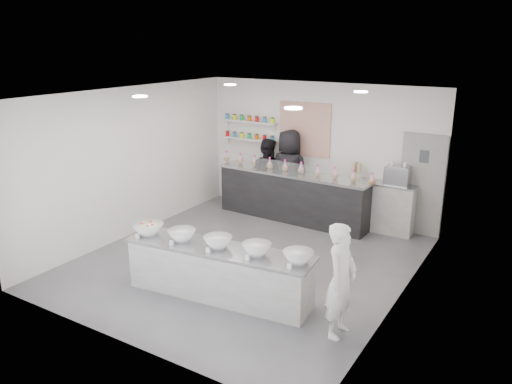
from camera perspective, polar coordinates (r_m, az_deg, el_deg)
floor at (r=9.17m, az=-1.08°, el=-7.90°), size 6.00×6.00×0.00m
ceiling at (r=8.36m, az=-1.20°, el=11.10°), size 6.00×6.00×0.00m
back_wall at (r=11.21m, az=7.16°, el=4.71°), size 5.50×0.00×5.50m
left_wall at (r=10.34m, az=-14.11°, el=3.29°), size 0.00×6.00×6.00m
right_wall at (r=7.59m, az=16.65°, el=-1.84°), size 0.00×6.00×6.00m
back_door at (r=10.59m, az=18.39°, el=0.72°), size 0.88×0.04×2.10m
pattern_panel at (r=11.25m, az=5.56°, el=7.14°), size 1.25×0.03×1.20m
jar_shelf_lower at (r=11.92m, az=-0.73°, el=6.06°), size 1.45×0.22×0.04m
jar_shelf_upper at (r=11.85m, az=-0.74°, el=8.06°), size 1.45×0.22×0.04m
preserve_jars at (r=11.85m, az=-0.79°, el=7.38°), size 1.45×0.10×0.56m
downlight_0 at (r=8.45m, az=-13.13°, el=10.60°), size 0.24×0.24×0.02m
downlight_1 at (r=6.81m, az=4.28°, el=9.54°), size 0.24×0.24×0.02m
downlight_2 at (r=10.46m, az=-2.98°, el=12.15°), size 0.24×0.24×0.02m
downlight_3 at (r=9.18m, az=11.90°, el=11.15°), size 0.24×0.24×0.02m
prep_counter at (r=7.84m, az=-4.29°, el=-9.12°), size 3.08×1.02×0.82m
back_bar at (r=11.05m, az=4.17°, el=-0.50°), size 3.55×0.78×1.09m
sneeze_guard at (r=10.61m, az=3.43°, el=2.67°), size 3.47×0.15×0.30m
espresso_ledge at (r=10.74m, az=14.02°, el=-1.62°), size 1.41×0.45×1.05m
espresso_machine at (r=10.46m, az=15.88°, el=1.81°), size 0.49×0.34×0.37m
cup_stacks at (r=10.72m, az=11.49°, el=2.40°), size 0.24×0.24×0.35m
prep_bowls at (r=7.64m, az=-4.37°, el=-5.73°), size 3.09×0.88×0.18m
label_cards at (r=7.30m, az=-7.24°, el=-7.39°), size 2.66×0.04×0.07m
cookie_bags at (r=10.87m, az=4.25°, el=2.91°), size 3.74×0.29×0.26m
woman_prep at (r=6.81m, az=9.69°, el=-9.94°), size 0.39×0.59×1.60m
staff_left at (r=11.55m, az=1.21°, el=1.95°), size 0.91×0.75×1.72m
staff_right at (r=11.24m, az=3.79°, el=2.17°), size 0.98×0.65×1.98m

